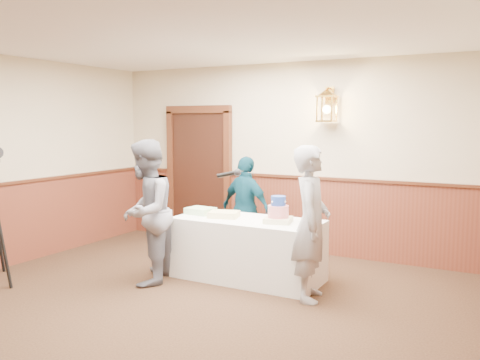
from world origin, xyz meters
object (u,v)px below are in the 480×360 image
object	(u,v)px
interviewer	(146,212)
baker	(311,223)
display_table	(248,249)
sheet_cake_green	(200,211)
sheet_cake_yellow	(224,214)
assistant_p	(246,208)
tiered_cake	(278,212)

from	to	relation	value
interviewer	baker	xyz separation A→B (m)	(1.93, 0.40, -0.02)
display_table	baker	distance (m)	1.08
sheet_cake_green	baker	size ratio (longest dim) A/B	0.20
sheet_cake_yellow	interviewer	size ratio (longest dim) A/B	0.21
assistant_p	baker	bearing A→B (deg)	157.05
interviewer	tiered_cake	bearing A→B (deg)	95.36
display_table	assistant_p	bearing A→B (deg)	118.93
sheet_cake_yellow	display_table	bearing A→B (deg)	6.90
sheet_cake_yellow	baker	bearing A→B (deg)	-12.05
baker	interviewer	bearing A→B (deg)	87.03
tiered_cake	display_table	bearing A→B (deg)	177.19
assistant_p	display_table	bearing A→B (deg)	134.61
interviewer	assistant_p	distance (m)	1.60
sheet_cake_yellow	baker	world-z (taller)	baker
sheet_cake_green	interviewer	bearing A→B (deg)	-111.53
interviewer	sheet_cake_yellow	bearing A→B (deg)	113.96
baker	sheet_cake_yellow	bearing A→B (deg)	63.12
tiered_cake	baker	distance (m)	0.59
sheet_cake_yellow	baker	size ratio (longest dim) A/B	0.21
baker	tiered_cake	bearing A→B (deg)	46.30
interviewer	assistant_p	world-z (taller)	interviewer
display_table	baker	xyz separation A→B (m)	(0.93, -0.30, 0.47)
tiered_cake	assistant_p	world-z (taller)	assistant_p
interviewer	baker	world-z (taller)	interviewer
tiered_cake	assistant_p	xyz separation A→B (m)	(-0.85, 0.81, -0.15)
display_table	interviewer	size ratio (longest dim) A/B	1.04
tiered_cake	baker	size ratio (longest dim) A/B	0.22
interviewer	baker	distance (m)	1.97
interviewer	assistant_p	size ratio (longest dim) A/B	1.18
baker	display_table	bearing A→B (deg)	57.04
interviewer	assistant_p	xyz separation A→B (m)	(0.56, 1.49, -0.13)
tiered_cake	interviewer	xyz separation A→B (m)	(-1.41, -0.69, -0.01)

